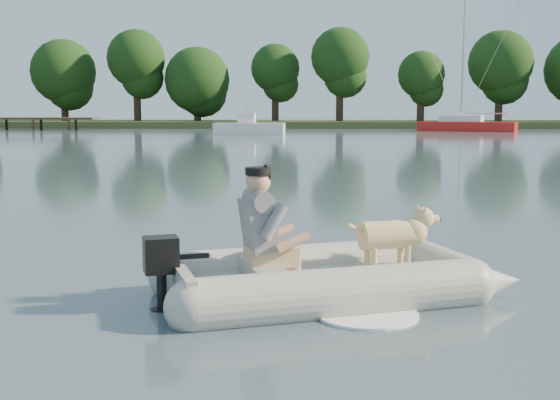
{
  "coord_description": "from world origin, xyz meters",
  "views": [
    {
      "loc": [
        0.64,
        -6.3,
        1.88
      ],
      "look_at": [
        0.31,
        2.21,
        0.75
      ],
      "focal_mm": 45.0,
      "sensor_mm": 36.0,
      "label": 1
    }
  ],
  "objects_px": {
    "man": "(260,221)",
    "motorboat": "(249,120)",
    "dinghy": "(330,237)",
    "sailboat": "(466,125)",
    "dog": "(388,240)"
  },
  "relations": [
    {
      "from": "motorboat",
      "to": "sailboat",
      "type": "distance_m",
      "value": 18.11
    },
    {
      "from": "man",
      "to": "motorboat",
      "type": "xyz_separation_m",
      "value": [
        -3.59,
        42.73,
        0.2
      ]
    },
    {
      "from": "man",
      "to": "dog",
      "type": "xyz_separation_m",
      "value": [
        1.28,
        0.45,
        -0.26
      ]
    },
    {
      "from": "sailboat",
      "to": "dog",
      "type": "bearing_deg",
      "value": -80.58
    },
    {
      "from": "dinghy",
      "to": "man",
      "type": "bearing_deg",
      "value": 175.76
    },
    {
      "from": "motorboat",
      "to": "dinghy",
      "type": "bearing_deg",
      "value": -81.15
    },
    {
      "from": "sailboat",
      "to": "man",
      "type": "bearing_deg",
      "value": -81.86
    },
    {
      "from": "dinghy",
      "to": "sailboat",
      "type": "xyz_separation_m",
      "value": [
        12.4,
        49.6,
        -0.15
      ]
    },
    {
      "from": "sailboat",
      "to": "motorboat",
      "type": "bearing_deg",
      "value": -134.22
    },
    {
      "from": "motorboat",
      "to": "sailboat",
      "type": "relative_size",
      "value": 0.5
    },
    {
      "from": "sailboat",
      "to": "dinghy",
      "type": "bearing_deg",
      "value": -81.17
    },
    {
      "from": "man",
      "to": "sailboat",
      "type": "distance_m",
      "value": 51.47
    },
    {
      "from": "dog",
      "to": "sailboat",
      "type": "xyz_separation_m",
      "value": [
        11.8,
        49.33,
        -0.07
      ]
    },
    {
      "from": "dinghy",
      "to": "man",
      "type": "height_order",
      "value": "man"
    },
    {
      "from": "man",
      "to": "motorboat",
      "type": "height_order",
      "value": "motorboat"
    }
  ]
}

